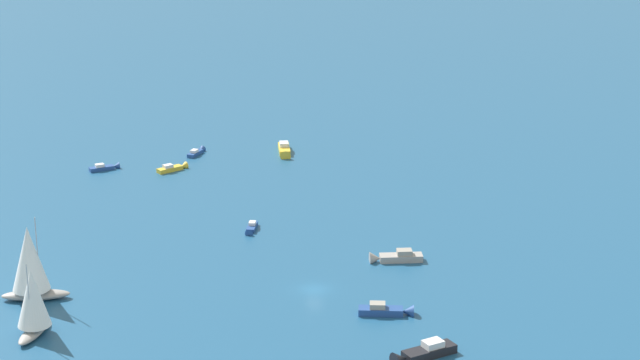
# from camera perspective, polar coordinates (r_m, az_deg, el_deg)

# --- Properties ---
(ground_plane) EXTENTS (2000.00, 2000.00, 0.00)m
(ground_plane) POSITION_cam_1_polar(r_m,az_deg,el_deg) (178.66, -0.28, -5.27)
(ground_plane) COLOR #1E517A
(motorboat_far_port) EXTENTS (7.15, 7.86, 2.46)m
(motorboat_far_port) POSITION_cam_1_polar(r_m,az_deg,el_deg) (242.80, -1.71, 1.43)
(motorboat_far_port) COLOR gold
(motorboat_far_port) RESTS_ON ground_plane
(motorboat_far_stbd) EXTENTS (7.72, 5.96, 2.29)m
(motorboat_far_stbd) POSITION_cam_1_polar(r_m,az_deg,el_deg) (170.69, 3.30, -6.26)
(motorboat_far_stbd) COLOR #23478C
(motorboat_far_stbd) RESTS_ON ground_plane
(motorboat_inshore) EXTENTS (2.69, 5.76, 1.62)m
(motorboat_inshore) POSITION_cam_1_polar(r_m,az_deg,el_deg) (243.65, -5.92, 1.34)
(motorboat_inshore) COLOR #23478C
(motorboat_inshore) RESTS_ON ground_plane
(motorboat_trailing) EXTENTS (7.87, 7.04, 2.44)m
(motorboat_trailing) POSITION_cam_1_polar(r_m,az_deg,el_deg) (188.95, 3.55, -3.72)
(motorboat_trailing) COLOR #9E9993
(motorboat_trailing) RESTS_ON ground_plane
(motorboat_ahead) EXTENTS (4.17, 5.90, 1.71)m
(motorboat_ahead) POSITION_cam_1_polar(r_m,az_deg,el_deg) (236.35, -10.23, 0.60)
(motorboat_ahead) COLOR #23478C
(motorboat_ahead) RESTS_ON ground_plane
(motorboat_mid_cluster) EXTENTS (3.77, 5.30, 1.54)m
(motorboat_mid_cluster) POSITION_cam_1_polar(r_m,az_deg,el_deg) (201.63, -3.31, -2.32)
(motorboat_mid_cluster) COLOR #23478C
(motorboat_mid_cluster) RESTS_ON ground_plane
(sailboat_outer_ring_a) EXTENTS (9.28, 8.68, 12.82)m
(sailboat_outer_ring_a) POSITION_cam_1_polar(r_m,az_deg,el_deg) (178.14, -13.72, -3.86)
(sailboat_outer_ring_a) COLOR #9E9993
(sailboat_outer_ring_a) RESTS_ON ground_plane
(sailboat_outer_ring_b) EXTENTS (6.06, 8.64, 10.82)m
(sailboat_outer_ring_b) POSITION_cam_1_polar(r_m,az_deg,el_deg) (167.41, -13.60, -5.68)
(sailboat_outer_ring_b) COLOR #9E9993
(sailboat_outer_ring_b) RESTS_ON ground_plane
(motorboat_outer_ring_d) EXTENTS (3.35, 6.55, 1.84)m
(motorboat_outer_ring_d) POSITION_cam_1_polar(r_m,az_deg,el_deg) (233.93, -7.03, 0.58)
(motorboat_outer_ring_d) COLOR gold
(motorboat_outer_ring_d) RESTS_ON ground_plane
(motorboat_outer_ring_f) EXTENTS (6.05, 9.40, 2.69)m
(motorboat_outer_ring_f) POSITION_cam_1_polar(r_m,az_deg,el_deg) (158.74, 4.87, -8.27)
(motorboat_outer_ring_f) COLOR black
(motorboat_outer_ring_f) RESTS_ON ground_plane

